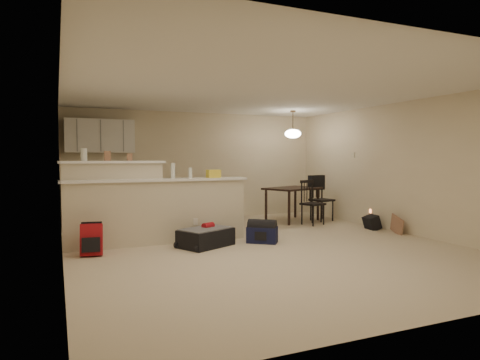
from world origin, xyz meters
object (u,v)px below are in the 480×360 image
navy_duffel (262,235)px  red_backpack (92,240)px  pendant_lamp (293,133)px  suitcase (206,238)px  dining_chair_far (322,199)px  dining_table (292,192)px  dining_chair_near (313,203)px  black_daypack (372,223)px

navy_duffel → red_backpack: bearing=-145.5°
pendant_lamp → suitcase: (-2.70, -1.85, -1.85)m
dining_chair_far → navy_duffel: dining_chair_far is taller
dining_chair_far → suitcase: dining_chair_far is taller
dining_table → red_backpack: (-4.45, -1.81, -0.44)m
pendant_lamp → dining_chair_near: 1.64m
suitcase → black_daypack: bearing=-22.8°
suitcase → dining_chair_far: bearing=-0.4°
black_daypack → red_backpack: bearing=99.5°
navy_duffel → black_daypack: 2.64m
red_backpack → navy_duffel: bearing=5.3°
dining_table → pendant_lamp: (-0.00, -0.00, 1.32)m
suitcase → red_backpack: 1.76m
navy_duffel → pendant_lamp: bearing=86.0°
dining_chair_near → pendant_lamp: bearing=86.8°
pendant_lamp → suitcase: pendant_lamp is taller
pendant_lamp → suitcase: size_ratio=0.74×
navy_duffel → black_daypack: size_ratio=1.62×
dining_table → navy_duffel: (-1.72, -1.95, -0.54)m
dining_chair_near → suitcase: 3.11m
dining_chair_near → black_daypack: 1.29m
suitcase → red_backpack: (-1.76, 0.04, 0.09)m
dining_table → dining_chair_near: (0.14, -0.62, -0.20)m
red_backpack → black_daypack: bearing=10.4°
dining_table → dining_chair_near: bearing=-99.0°
pendant_lamp → black_daypack: size_ratio=2.01×
red_backpack → suitcase: bearing=6.9°
suitcase → navy_duffel: suitcase is taller
dining_table → black_daypack: dining_table is taller
dining_chair_far → dining_table: bearing=151.5°
dining_table → black_daypack: (0.90, -1.61, -0.54)m
dining_chair_near → red_backpack: bearing=178.5°
dining_chair_far → black_daypack: size_ratio=3.29×
dining_table → dining_chair_far: bearing=-40.0°
dining_table → black_daypack: 1.92m
red_backpack → navy_duffel: size_ratio=0.93×
dining_chair_near → suitcase: (-2.84, -1.23, -0.34)m
pendant_lamp → navy_duffel: (-1.72, -1.95, -1.85)m
navy_duffel → dining_table: bearing=86.0°
dining_table → navy_duffel: dining_table is taller
dining_chair_far → suitcase: size_ratio=1.21×
dining_chair_near → dining_chair_far: (0.51, 0.41, 0.03)m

